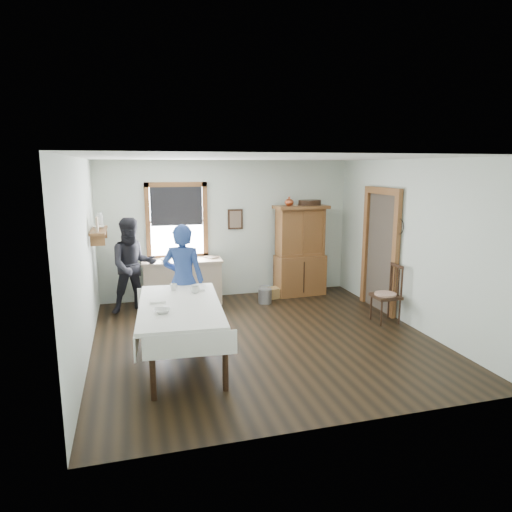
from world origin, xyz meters
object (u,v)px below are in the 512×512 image
china_hutch (300,251)px  pail (265,296)px  wicker_basket (273,293)px  dining_table (181,334)px  work_counter (183,282)px  spindle_chair (386,293)px  woman_blue (183,284)px  figure_dark (133,269)px

china_hutch → pail: (-0.86, -0.40, -0.77)m
pail → wicker_basket: size_ratio=0.81×
china_hutch → dining_table: (-2.72, -2.72, -0.50)m
work_counter → pail: (1.52, -0.39, -0.29)m
pail → dining_table: bearing=-128.6°
work_counter → pail: size_ratio=5.36×
china_hutch → spindle_chair: 2.17m
work_counter → woman_blue: 1.71m
woman_blue → china_hutch: bearing=-126.4°
china_hutch → woman_blue: bearing=-150.0°
wicker_basket → spindle_chair: bearing=-53.7°
work_counter → spindle_chair: 3.72m
spindle_chair → woman_blue: (-3.32, 0.31, 0.31)m
dining_table → pail: (1.86, 2.32, -0.27)m
spindle_chair → dining_table: bearing=-167.0°
spindle_chair → wicker_basket: bearing=127.2°
pail → wicker_basket: pail is taller
dining_table → spindle_chair: 3.57m
pail → woman_blue: bearing=-143.0°
work_counter → wicker_basket: work_counter is taller
spindle_chair → figure_dark: figure_dark is taller
work_counter → dining_table: size_ratio=0.72×
work_counter → china_hutch: bearing=3.3°
work_counter → spindle_chair: size_ratio=1.50×
dining_table → pail: bearing=51.4°
figure_dark → wicker_basket: bearing=-4.4°
pail → wicker_basket: (0.26, 0.29, -0.04)m
wicker_basket → pail: bearing=-132.2°
work_counter → wicker_basket: (1.78, -0.10, -0.32)m
figure_dark → woman_blue: bearing=-70.5°
dining_table → pail: 2.99m
china_hutch → spindle_chair: china_hutch is taller
dining_table → spindle_chair: spindle_chair is taller
pail → work_counter: bearing=165.5°
dining_table → woman_blue: woman_blue is taller
spindle_chair → woman_blue: 3.35m
figure_dark → china_hutch: bearing=-3.3°
work_counter → woman_blue: size_ratio=0.92×
dining_table → figure_dark: (-0.56, 2.42, 0.38)m
pail → figure_dark: figure_dark is taller
work_counter → wicker_basket: bearing=-0.0°
pail → woman_blue: woman_blue is taller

